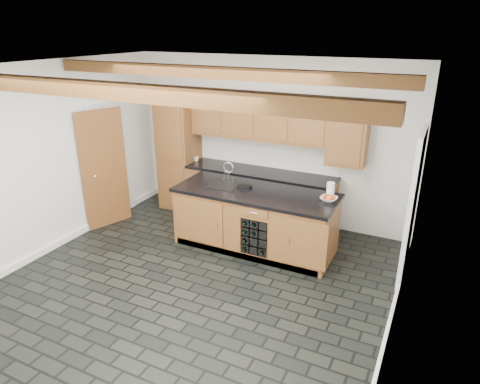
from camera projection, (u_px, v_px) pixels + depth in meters
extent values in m
plane|color=black|center=(195.00, 283.00, 5.76)|extent=(5.00, 5.00, 0.00)
plane|color=white|center=(269.00, 140.00, 7.35)|extent=(5.00, 0.00, 5.00)
plane|color=white|center=(46.00, 160.00, 6.28)|extent=(0.00, 5.00, 5.00)
plane|color=white|center=(405.00, 225.00, 4.23)|extent=(0.00, 5.00, 5.00)
plane|color=white|center=(185.00, 68.00, 4.75)|extent=(5.00, 5.00, 0.00)
cube|color=#573616|center=(112.00, 91.00, 3.78)|extent=(4.90, 0.15, 0.15)
cube|color=#573616|center=(212.00, 72.00, 5.28)|extent=(4.90, 0.15, 0.15)
cube|color=white|center=(61.00, 242.00, 6.76)|extent=(0.04, 5.00, 0.10)
cube|color=white|center=(386.00, 335.00, 4.73)|extent=(0.04, 5.00, 0.10)
cube|color=white|center=(112.00, 161.00, 7.49)|extent=(0.06, 0.94, 2.04)
cube|color=brown|center=(104.00, 169.00, 7.14)|extent=(0.31, 0.77, 2.00)
cube|color=white|center=(412.00, 206.00, 5.63)|extent=(0.06, 0.98, 2.04)
cube|color=black|center=(414.00, 208.00, 5.63)|extent=(0.02, 0.86, 1.96)
cube|color=brown|center=(179.00, 153.00, 7.90)|extent=(0.65, 0.60, 2.10)
cube|color=brown|center=(259.00, 198.00, 7.45)|extent=(2.60, 0.60, 0.88)
cube|color=black|center=(260.00, 172.00, 7.28)|extent=(2.64, 0.62, 0.05)
cube|color=white|center=(267.00, 152.00, 7.42)|extent=(2.60, 0.02, 0.52)
cube|color=brown|center=(258.00, 117.00, 7.10)|extent=(2.40, 0.35, 0.75)
cube|color=brown|center=(348.00, 134.00, 6.53)|extent=(0.60, 0.35, 1.00)
cube|color=brown|center=(255.00, 221.00, 6.57)|extent=(2.40, 0.90, 0.88)
cube|color=black|center=(256.00, 193.00, 6.40)|extent=(2.46, 0.96, 0.05)
cube|color=brown|center=(199.00, 221.00, 6.46)|extent=(0.80, 0.02, 0.70)
cube|color=brown|center=(305.00, 244.00, 5.78)|extent=(0.60, 0.02, 0.70)
cube|color=black|center=(258.00, 234.00, 6.25)|extent=(0.42, 0.30, 0.56)
cylinder|color=black|center=(248.00, 229.00, 6.25)|extent=(0.07, 0.26, 0.07)
cylinder|color=black|center=(248.00, 237.00, 6.30)|extent=(0.07, 0.26, 0.07)
cylinder|color=black|center=(257.00, 231.00, 6.19)|extent=(0.07, 0.26, 0.07)
cylinder|color=black|center=(248.00, 246.00, 6.35)|extent=(0.07, 0.26, 0.07)
cylinder|color=black|center=(265.00, 250.00, 6.23)|extent=(0.07, 0.26, 0.07)
cylinder|color=black|center=(257.00, 222.00, 6.14)|extent=(0.07, 0.26, 0.07)
cylinder|color=black|center=(248.00, 220.00, 6.20)|extent=(0.07, 0.26, 0.07)
cube|color=black|center=(223.00, 186.00, 6.62)|extent=(0.45, 0.40, 0.02)
cylinder|color=silver|center=(229.00, 176.00, 6.73)|extent=(0.02, 0.02, 0.20)
torus|color=silver|center=(228.00, 168.00, 6.68)|extent=(0.18, 0.02, 0.18)
cylinder|color=silver|center=(224.00, 179.00, 6.78)|extent=(0.02, 0.02, 0.08)
cylinder|color=silver|center=(233.00, 180.00, 6.72)|extent=(0.02, 0.02, 0.08)
cube|color=black|center=(245.00, 186.00, 6.55)|extent=(0.21, 0.13, 0.05)
cylinder|color=black|center=(245.00, 184.00, 6.54)|extent=(0.14, 0.14, 0.02)
imported|color=white|center=(329.00, 199.00, 6.03)|extent=(0.25, 0.25, 0.06)
sphere|color=#D14A1B|center=(332.00, 197.00, 5.99)|extent=(0.07, 0.07, 0.07)
sphere|color=#F45915|center=(331.00, 196.00, 6.05)|extent=(0.07, 0.07, 0.07)
sphere|color=#408424|center=(327.00, 196.00, 6.06)|extent=(0.07, 0.07, 0.07)
sphere|color=red|center=(325.00, 197.00, 6.01)|extent=(0.07, 0.07, 0.07)
sphere|color=orange|center=(329.00, 198.00, 5.97)|extent=(0.07, 0.07, 0.07)
cylinder|color=white|center=(330.00, 191.00, 6.07)|extent=(0.11, 0.11, 0.25)
imported|color=white|center=(196.00, 159.00, 7.80)|extent=(0.11, 0.11, 0.08)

